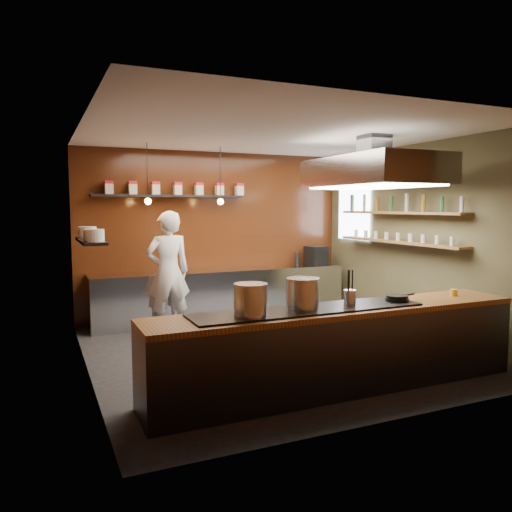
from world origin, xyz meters
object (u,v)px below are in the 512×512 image
stockpot_large (251,300)px  stockpot_small (303,293)px  espresso_machine (316,255)px  chef (168,272)px  extractor_hood (374,171)px

stockpot_large → stockpot_small: size_ratio=0.95×
stockpot_large → espresso_machine: (3.05, 3.88, -0.02)m
espresso_machine → chef: size_ratio=0.18×
extractor_hood → espresso_machine: bearing=76.1°
extractor_hood → chef: size_ratio=1.02×
chef → extractor_hood: bearing=136.7°
extractor_hood → chef: extractor_hood is taller
stockpot_large → chef: (0.00, 3.37, -0.13)m
espresso_machine → chef: 3.09m
extractor_hood → stockpot_small: extractor_hood is taller
chef → espresso_machine: bearing=-172.8°
espresso_machine → stockpot_small: bearing=-131.9°
extractor_hood → chef: (-2.40, 2.09, -1.53)m
stockpot_large → extractor_hood: bearing=27.9°
extractor_hood → stockpot_small: 2.54m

